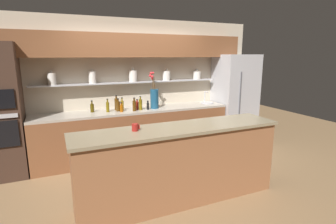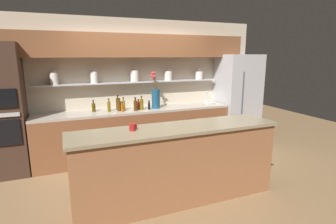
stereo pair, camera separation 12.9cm
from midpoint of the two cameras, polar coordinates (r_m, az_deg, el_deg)
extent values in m
plane|color=olive|center=(4.18, -0.17, -15.03)|extent=(12.00, 12.00, 0.00)
cube|color=beige|center=(5.27, -6.63, 5.45)|extent=(5.20, 0.10, 2.60)
cube|color=#B7B7BC|center=(5.11, -6.96, 6.44)|extent=(3.56, 0.18, 0.02)
cylinder|color=silver|center=(4.92, -22.88, 6.72)|extent=(0.14, 0.14, 0.21)
sphere|color=silver|center=(4.92, -23.01, 8.19)|extent=(0.05, 0.05, 0.05)
cylinder|color=silver|center=(4.96, -15.07, 7.34)|extent=(0.13, 0.13, 0.22)
sphere|color=silver|center=(4.95, -15.15, 8.85)|extent=(0.05, 0.05, 0.05)
cylinder|color=silver|center=(5.10, -6.57, 7.80)|extent=(0.16, 0.16, 0.22)
sphere|color=silver|center=(5.09, -6.60, 9.32)|extent=(0.05, 0.05, 0.05)
cylinder|color=silver|center=(5.33, 0.76, 7.92)|extent=(0.15, 0.15, 0.19)
sphere|color=silver|center=(5.32, 0.76, 9.22)|extent=(0.05, 0.05, 0.05)
cylinder|color=silver|center=(5.64, 7.44, 7.93)|extent=(0.16, 0.16, 0.16)
sphere|color=silver|center=(5.63, 7.47, 9.04)|extent=(0.05, 0.05, 0.05)
cube|color=brown|center=(5.03, -6.18, 14.15)|extent=(4.42, 0.34, 0.42)
cube|color=brown|center=(5.09, -6.03, -4.68)|extent=(3.66, 0.62, 0.88)
cube|color=#ADA393|center=(4.98, -6.15, 0.39)|extent=(3.66, 0.62, 0.04)
cube|color=#99603D|center=(3.53, 3.07, -11.61)|extent=(2.68, 0.55, 0.98)
cube|color=gray|center=(3.36, 3.17, -3.63)|extent=(2.74, 0.61, 0.04)
cube|color=#B7B7BC|center=(5.94, 15.42, 2.60)|extent=(0.82, 0.70, 1.93)
cylinder|color=#4C4C51|center=(5.55, 16.54, 2.89)|extent=(0.02, 0.02, 1.06)
cube|color=#3D281E|center=(4.86, -31.94, 0.17)|extent=(0.68, 0.62, 2.11)
cylinder|color=navy|center=(5.01, -1.94, 2.90)|extent=(0.16, 0.16, 0.37)
cylinder|color=#4C3319|center=(4.97, -2.21, 6.72)|extent=(0.03, 0.03, 0.30)
sphere|color=red|center=(4.98, -2.67, 8.47)|extent=(0.05, 0.05, 0.05)
cylinder|color=#4C3319|center=(4.97, -1.99, 6.30)|extent=(0.02, 0.02, 0.23)
sphere|color=red|center=(4.97, -2.44, 7.63)|extent=(0.04, 0.04, 0.04)
cylinder|color=#4C3319|center=(4.98, -2.00, 6.14)|extent=(0.03, 0.02, 0.20)
sphere|color=red|center=(4.99, -2.37, 7.32)|extent=(0.05, 0.05, 0.05)
cylinder|color=#4C3319|center=(4.98, -2.37, 6.44)|extent=(0.02, 0.03, 0.25)
sphere|color=red|center=(4.97, -2.85, 7.91)|extent=(0.05, 0.05, 0.05)
cylinder|color=#4C3319|center=(4.93, -2.10, 6.72)|extent=(0.07, 0.06, 0.30)
sphere|color=red|center=(4.87, -2.25, 8.51)|extent=(0.04, 0.04, 0.04)
cylinder|color=#4C3319|center=(4.96, -2.04, 6.35)|extent=(0.03, 0.05, 0.24)
sphere|color=red|center=(4.92, -2.38, 7.70)|extent=(0.05, 0.05, 0.05)
cylinder|color=#B7B7BC|center=(5.60, 9.60, 1.93)|extent=(0.26, 0.26, 0.02)
cylinder|color=#B7B7BC|center=(5.66, 9.13, 3.29)|extent=(0.02, 0.02, 0.22)
cylinder|color=#B7B7BC|center=(5.59, 9.48, 4.31)|extent=(0.02, 0.12, 0.02)
cylinder|color=#4C2D0C|center=(4.81, -6.35, 1.36)|extent=(0.06, 0.06, 0.19)
cylinder|color=#4C2D0C|center=(4.79, -6.38, 2.73)|extent=(0.03, 0.03, 0.04)
cylinder|color=black|center=(4.79, -6.39, 3.08)|extent=(0.03, 0.03, 0.01)
cylinder|color=maroon|center=(4.95, -5.70, 1.44)|extent=(0.05, 0.05, 0.15)
cylinder|color=maroon|center=(4.94, -5.73, 2.47)|extent=(0.03, 0.03, 0.04)
cylinder|color=black|center=(4.93, -5.73, 2.75)|extent=(0.03, 0.03, 0.01)
cylinder|color=#9E4C0A|center=(4.78, -9.11, 0.82)|extent=(0.06, 0.06, 0.12)
cylinder|color=#9E4C0A|center=(4.76, -9.14, 1.76)|extent=(0.03, 0.03, 0.04)
cylinder|color=black|center=(4.76, -9.15, 2.05)|extent=(0.03, 0.03, 0.01)
cylinder|color=brown|center=(4.90, -5.01, 1.62)|extent=(0.06, 0.06, 0.19)
cylinder|color=brown|center=(4.88, -5.03, 3.03)|extent=(0.03, 0.03, 0.05)
cylinder|color=black|center=(4.87, -5.04, 3.40)|extent=(0.03, 0.03, 0.01)
cylinder|color=brown|center=(4.82, -11.99, 1.11)|extent=(0.06, 0.06, 0.18)
cylinder|color=brown|center=(4.80, -12.05, 2.43)|extent=(0.03, 0.03, 0.05)
cylinder|color=black|center=(4.80, -12.06, 2.80)|extent=(0.03, 0.03, 0.01)
cylinder|color=#4C2D0C|center=(4.95, -10.14, 1.72)|extent=(0.07, 0.07, 0.22)
cylinder|color=#4C2D0C|center=(4.92, -10.19, 3.23)|extent=(0.03, 0.03, 0.04)
cylinder|color=black|center=(4.92, -10.21, 3.56)|extent=(0.03, 0.03, 0.01)
cylinder|color=olive|center=(4.92, -8.93, 1.44)|extent=(0.06, 0.06, 0.17)
cylinder|color=olive|center=(4.90, -8.97, 2.72)|extent=(0.03, 0.03, 0.05)
cylinder|color=black|center=(4.89, -8.99, 3.09)|extent=(0.03, 0.03, 0.01)
cylinder|color=#4C2D0C|center=(4.85, -9.78, 1.27)|extent=(0.07, 0.07, 0.18)
cylinder|color=#4C2D0C|center=(4.83, -9.83, 2.55)|extent=(0.03, 0.03, 0.04)
cylinder|color=black|center=(4.82, -9.84, 2.90)|extent=(0.03, 0.03, 0.01)
cylinder|color=#47380A|center=(4.88, -15.15, 0.92)|extent=(0.07, 0.07, 0.15)
cylinder|color=#47380A|center=(4.87, -15.22, 2.05)|extent=(0.03, 0.03, 0.05)
cylinder|color=black|center=(4.86, -15.24, 2.42)|extent=(0.03, 0.03, 0.01)
cylinder|color=black|center=(4.92, -3.39, 1.25)|extent=(0.05, 0.05, 0.12)
cylinder|color=black|center=(4.91, -3.40, 2.13)|extent=(0.03, 0.03, 0.04)
cylinder|color=black|center=(4.90, -3.41, 2.42)|extent=(0.03, 0.03, 0.01)
cylinder|color=maroon|center=(3.21, -6.62, -3.28)|extent=(0.08, 0.08, 0.09)
cube|color=maroon|center=(3.22, -5.77, -3.20)|extent=(0.02, 0.01, 0.06)
camera|label=1|loc=(0.06, -89.12, 0.19)|focal=28.00mm
camera|label=2|loc=(0.06, 90.88, -0.19)|focal=28.00mm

